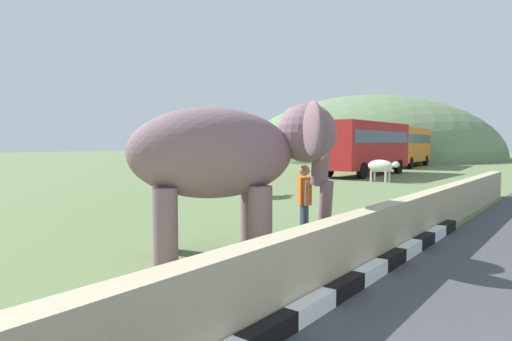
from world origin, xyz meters
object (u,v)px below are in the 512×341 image
object	(u,v)px
person_handler	(304,199)
bus_orange	(406,144)
elephant	(230,155)
cow_mid	(381,166)
cow_near	(255,175)
bus_red	(366,144)

from	to	relation	value
person_handler	bus_orange	xyz separation A→B (m)	(31.34, 8.40, 1.16)
elephant	bus_orange	distance (m)	33.97
person_handler	cow_mid	bearing A→B (deg)	15.72
person_handler	bus_orange	size ratio (longest dim) A/B	0.17
elephant	cow_mid	xyz separation A→B (m)	(16.63, 3.61, -1.02)
person_handler	cow_near	size ratio (longest dim) A/B	0.86
bus_red	cow_near	xyz separation A→B (m)	(-13.55, -1.25, -1.21)
cow_near	cow_mid	size ratio (longest dim) A/B	1.00
person_handler	bus_red	bearing A→B (deg)	19.96
cow_near	bus_orange	bearing A→B (deg)	5.95
person_handler	bus_red	size ratio (longest dim) A/B	0.18
bus_red	cow_mid	bearing A→B (deg)	-147.11
person_handler	cow_mid	distance (m)	15.49
bus_orange	cow_near	world-z (taller)	bus_orange
bus_red	bus_orange	bearing A→B (deg)	6.70
elephant	bus_orange	bearing A→B (deg)	13.30
bus_red	cow_near	distance (m)	13.67
bus_red	cow_mid	size ratio (longest dim) A/B	4.71
person_handler	cow_mid	world-z (taller)	person_handler
elephant	cow_near	size ratio (longest dim) A/B	2.02
elephant	bus_red	size ratio (longest dim) A/B	0.43
bus_orange	cow_mid	xyz separation A→B (m)	(-16.43, -4.21, -1.21)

